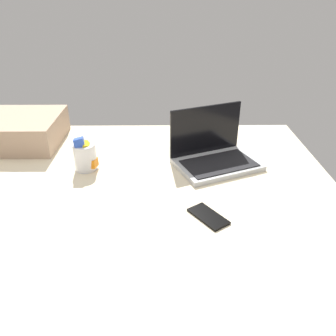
# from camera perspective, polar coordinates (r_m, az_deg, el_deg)

# --- Properties ---
(bed_mattress) EXTENTS (1.80, 1.40, 0.18)m
(bed_mattress) POSITION_cam_1_polar(r_m,az_deg,el_deg) (1.32, -11.07, -7.89)
(bed_mattress) COLOR beige
(bed_mattress) RESTS_ON ground
(laptop) EXTENTS (0.39, 0.34, 0.23)m
(laptop) POSITION_cam_1_polar(r_m,az_deg,el_deg) (1.46, 7.60, 2.31)
(laptop) COLOR #B7BABC
(laptop) RESTS_ON bed_mattress
(snack_cup) EXTENTS (0.10, 0.09, 0.15)m
(snack_cup) POSITION_cam_1_polar(r_m,az_deg,el_deg) (1.44, -13.55, 2.00)
(snack_cup) COLOR silver
(snack_cup) RESTS_ON bed_mattress
(cell_phone) EXTENTS (0.14, 0.15, 0.01)m
(cell_phone) POSITION_cam_1_polar(r_m,az_deg,el_deg) (1.15, 6.68, -7.95)
(cell_phone) COLOR black
(cell_phone) RESTS_ON bed_mattress
(pillow) EXTENTS (0.52, 0.36, 0.13)m
(pillow) POSITION_cam_1_polar(r_m,az_deg,el_deg) (1.81, -25.42, 5.71)
(pillow) COLOR tan
(pillow) RESTS_ON bed_mattress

